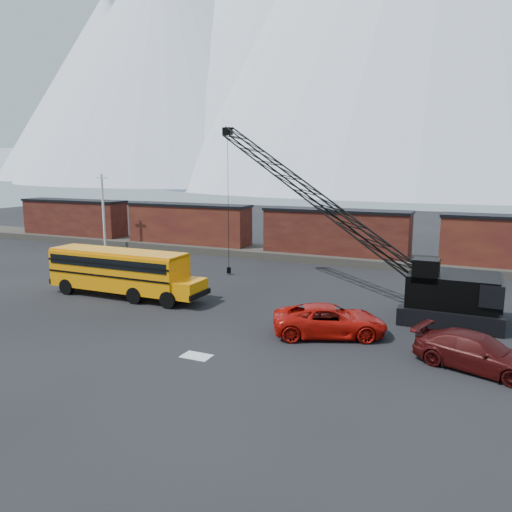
{
  "coord_description": "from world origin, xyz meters",
  "views": [
    {
      "loc": [
        12.23,
        -23.13,
        8.86
      ],
      "look_at": [
        -1.04,
        6.21,
        3.0
      ],
      "focal_mm": 35.0,
      "sensor_mm": 36.0,
      "label": 1
    }
  ],
  "objects_px": {
    "school_bus": "(122,271)",
    "red_pickup": "(330,320)",
    "maroon_suv": "(477,352)",
    "crawler_crane": "(313,196)"
  },
  "relations": [
    {
      "from": "school_bus",
      "to": "red_pickup",
      "type": "bearing_deg",
      "value": -7.19
    },
    {
      "from": "school_bus",
      "to": "maroon_suv",
      "type": "height_order",
      "value": "school_bus"
    },
    {
      "from": "school_bus",
      "to": "crawler_crane",
      "type": "bearing_deg",
      "value": 28.9
    },
    {
      "from": "maroon_suv",
      "to": "crawler_crane",
      "type": "relative_size",
      "value": 0.26
    },
    {
      "from": "maroon_suv",
      "to": "school_bus",
      "type": "bearing_deg",
      "value": 98.94
    },
    {
      "from": "red_pickup",
      "to": "school_bus",
      "type": "bearing_deg",
      "value": 60.09
    },
    {
      "from": "school_bus",
      "to": "maroon_suv",
      "type": "bearing_deg",
      "value": -9.1
    },
    {
      "from": "school_bus",
      "to": "red_pickup",
      "type": "xyz_separation_m",
      "value": [
        15.11,
        -1.91,
        -0.97
      ]
    },
    {
      "from": "red_pickup",
      "to": "crawler_crane",
      "type": "bearing_deg",
      "value": 1.39
    },
    {
      "from": "maroon_suv",
      "to": "crawler_crane",
      "type": "bearing_deg",
      "value": 65.66
    }
  ]
}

